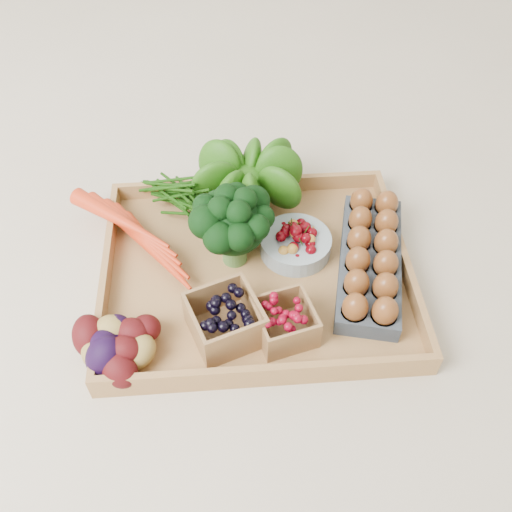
{
  "coord_description": "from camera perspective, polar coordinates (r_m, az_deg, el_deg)",
  "views": [
    {
      "loc": [
        -0.05,
        -0.66,
        0.82
      ],
      "look_at": [
        0.0,
        0.0,
        0.06
      ],
      "focal_mm": 40.0,
      "sensor_mm": 36.0,
      "label": 1
    }
  ],
  "objects": [
    {
      "name": "punnet_raspberry",
      "position": [
        0.94,
        2.89,
        -6.62
      ],
      "size": [
        0.11,
        0.11,
        0.06
      ],
      "primitive_type": "cube",
      "rotation": [
        0.0,
        0.0,
        0.25
      ],
      "color": "maroon",
      "rests_on": "tray"
    },
    {
      "name": "tray",
      "position": [
        1.05,
        0.0,
        -1.89
      ],
      "size": [
        0.55,
        0.45,
        0.01
      ],
      "primitive_type": "cube",
      "color": "#AC7D48",
      "rests_on": "ground"
    },
    {
      "name": "ground",
      "position": [
        1.06,
        0.0,
        -2.15
      ],
      "size": [
        4.0,
        4.0,
        0.0
      ],
      "primitive_type": "plane",
      "color": "beige",
      "rests_on": "ground"
    },
    {
      "name": "cherry_bowl",
      "position": [
        1.07,
        3.97,
        1.15
      ],
      "size": [
        0.13,
        0.13,
        0.04
      ],
      "primitive_type": "cylinder",
      "color": "#8C9EA5",
      "rests_on": "tray"
    },
    {
      "name": "egg_carton",
      "position": [
        1.06,
        11.29,
        -0.65
      ],
      "size": [
        0.18,
        0.32,
        0.04
      ],
      "primitive_type": "cube",
      "rotation": [
        0.0,
        0.0,
        -0.24
      ],
      "color": "#3B424B",
      "rests_on": "tray"
    },
    {
      "name": "potatoes",
      "position": [
        0.93,
        -13.58,
        -7.98
      ],
      "size": [
        0.15,
        0.15,
        0.09
      ],
      "primitive_type": null,
      "color": "#36080A",
      "rests_on": "tray"
    },
    {
      "name": "lettuce",
      "position": [
        1.12,
        -0.82,
        8.12
      ],
      "size": [
        0.14,
        0.14,
        0.14
      ],
      "primitive_type": "sphere",
      "color": "#19490B",
      "rests_on": "tray"
    },
    {
      "name": "broccoli",
      "position": [
        1.02,
        -2.22,
        1.88
      ],
      "size": [
        0.15,
        0.15,
        0.12
      ],
      "primitive_type": null,
      "color": "black",
      "rests_on": "tray"
    },
    {
      "name": "punnet_blackberry",
      "position": [
        0.94,
        -3.11,
        -6.39
      ],
      "size": [
        0.14,
        0.14,
        0.07
      ],
      "primitive_type": "cube",
      "rotation": [
        0.0,
        0.0,
        0.35
      ],
      "color": "black",
      "rests_on": "tray"
    },
    {
      "name": "carrots",
      "position": [
        1.09,
        -11.4,
        2.02
      ],
      "size": [
        0.23,
        0.17,
        0.06
      ],
      "primitive_type": null,
      "color": "red",
      "rests_on": "tray"
    }
  ]
}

